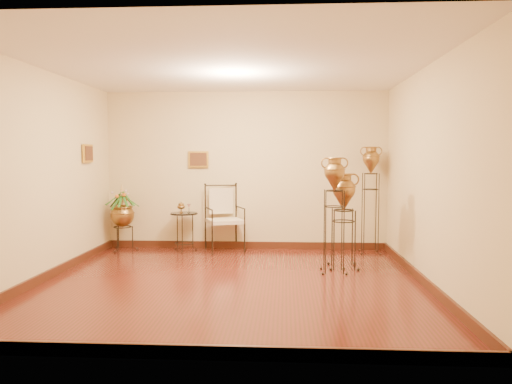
# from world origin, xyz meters

# --- Properties ---
(ground) EXTENTS (5.00, 5.00, 0.00)m
(ground) POSITION_xyz_m (0.00, 0.00, 0.00)
(ground) COLOR #551814
(ground) RESTS_ON ground
(room_shell) EXTENTS (5.02, 5.02, 2.81)m
(room_shell) POSITION_xyz_m (-0.01, 0.01, 1.73)
(room_shell) COLOR #CFB785
(room_shell) RESTS_ON ground
(amphora_tall) EXTENTS (0.43, 0.43, 1.84)m
(amphora_tall) POSITION_xyz_m (2.15, 2.15, 0.94)
(amphora_tall) COLOR black
(amphora_tall) RESTS_ON ground
(amphora_mid) EXTENTS (0.46, 0.46, 1.66)m
(amphora_mid) POSITION_xyz_m (1.39, 0.67, 0.84)
(amphora_mid) COLOR black
(amphora_mid) RESTS_ON ground
(amphora_short) EXTENTS (0.46, 0.46, 1.43)m
(amphora_short) POSITION_xyz_m (1.56, 0.98, 0.71)
(amphora_short) COLOR black
(amphora_short) RESTS_ON ground
(planter_urn) EXTENTS (0.68, 0.68, 1.21)m
(planter_urn) POSITION_xyz_m (-2.15, 2.15, 0.68)
(planter_urn) COLOR black
(planter_urn) RESTS_ON ground
(armchair) EXTENTS (0.83, 0.81, 1.16)m
(armchair) POSITION_xyz_m (-0.35, 2.15, 0.58)
(armchair) COLOR black
(armchair) RESTS_ON ground
(side_table) EXTENTS (0.60, 0.60, 0.85)m
(side_table) POSITION_xyz_m (-1.06, 2.15, 0.35)
(side_table) COLOR black
(side_table) RESTS_ON ground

